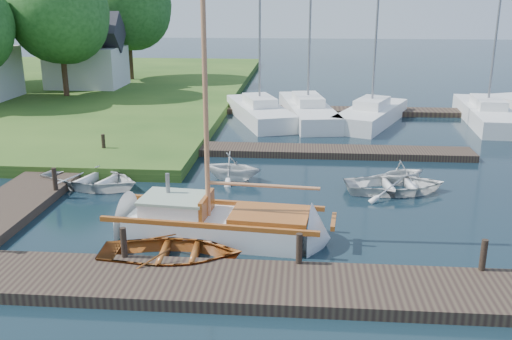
# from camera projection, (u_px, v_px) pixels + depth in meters

# --- Properties ---
(ground) EXTENTS (160.00, 160.00, 0.00)m
(ground) POSITION_uv_depth(u_px,v_px,m) (256.00, 204.00, 19.37)
(ground) COLOR black
(ground) RESTS_ON ground
(near_dock) EXTENTS (18.00, 2.20, 0.30)m
(near_dock) POSITION_uv_depth(u_px,v_px,m) (235.00, 285.00, 13.61)
(near_dock) COLOR black
(near_dock) RESTS_ON ground
(left_dock) EXTENTS (2.20, 18.00, 0.30)m
(left_dock) POSITION_uv_depth(u_px,v_px,m) (53.00, 176.00, 21.86)
(left_dock) COLOR black
(left_dock) RESTS_ON ground
(far_dock) EXTENTS (14.00, 1.60, 0.30)m
(far_dock) POSITION_uv_depth(u_px,v_px,m) (313.00, 151.00, 25.36)
(far_dock) COLOR black
(far_dock) RESTS_ON ground
(pontoon) EXTENTS (30.00, 1.60, 0.30)m
(pontoon) POSITION_uv_depth(u_px,v_px,m) (446.00, 113.00, 33.79)
(pontoon) COLOR black
(pontoon) RESTS_ON ground
(mooring_post_1) EXTENTS (0.16, 0.16, 0.80)m
(mooring_post_1) POSITION_uv_depth(u_px,v_px,m) (124.00, 242.00, 14.64)
(mooring_post_1) COLOR black
(mooring_post_1) RESTS_ON near_dock
(mooring_post_2) EXTENTS (0.16, 0.16, 0.80)m
(mooring_post_2) POSITION_uv_depth(u_px,v_px,m) (299.00, 248.00, 14.28)
(mooring_post_2) COLOR black
(mooring_post_2) RESTS_ON near_dock
(mooring_post_3) EXTENTS (0.16, 0.16, 0.80)m
(mooring_post_3) POSITION_uv_depth(u_px,v_px,m) (483.00, 255.00, 13.92)
(mooring_post_3) COLOR black
(mooring_post_3) RESTS_ON near_dock
(mooring_post_4) EXTENTS (0.16, 0.16, 0.80)m
(mooring_post_4) POSITION_uv_depth(u_px,v_px,m) (55.00, 179.00, 19.72)
(mooring_post_4) COLOR black
(mooring_post_4) RESTS_ON left_dock
(mooring_post_5) EXTENTS (0.16, 0.16, 0.80)m
(mooring_post_5) POSITION_uv_depth(u_px,v_px,m) (103.00, 143.00, 24.48)
(mooring_post_5) COLOR black
(mooring_post_5) RESTS_ON left_dock
(sailboat) EXTENTS (7.31, 2.65, 9.83)m
(sailboat) POSITION_uv_depth(u_px,v_px,m) (221.00, 227.00, 16.55)
(sailboat) COLOR silver
(sailboat) RESTS_ON ground
(dinghy) EXTENTS (3.89, 2.88, 0.77)m
(dinghy) POSITION_uv_depth(u_px,v_px,m) (171.00, 250.00, 14.94)
(dinghy) COLOR #8D4315
(dinghy) RESTS_ON ground
(tender_a) EXTENTS (4.53, 3.81, 0.80)m
(tender_a) POSITION_uv_depth(u_px,v_px,m) (91.00, 176.00, 21.00)
(tender_a) COLOR silver
(tender_a) RESTS_ON ground
(tender_b) EXTENTS (2.63, 2.39, 1.19)m
(tender_b) POSITION_uv_depth(u_px,v_px,m) (232.00, 165.00, 21.76)
(tender_b) COLOR silver
(tender_b) RESTS_ON ground
(tender_c) EXTENTS (3.88, 2.99, 0.74)m
(tender_c) POSITION_uv_depth(u_px,v_px,m) (395.00, 182.00, 20.44)
(tender_c) COLOR silver
(tender_c) RESTS_ON ground
(tender_d) EXTENTS (2.44, 2.34, 1.00)m
(tender_d) POSITION_uv_depth(u_px,v_px,m) (403.00, 170.00, 21.39)
(tender_d) COLOR silver
(tender_d) RESTS_ON ground
(marina_boat_0) EXTENTS (4.58, 7.88, 11.24)m
(marina_boat_0) POSITION_uv_depth(u_px,v_px,m) (260.00, 111.00, 32.16)
(marina_boat_0) COLOR silver
(marina_boat_0) RESTS_ON ground
(marina_boat_1) EXTENTS (3.64, 8.97, 9.41)m
(marina_boat_1) POSITION_uv_depth(u_px,v_px,m) (308.00, 110.00, 32.53)
(marina_boat_1) COLOR silver
(marina_boat_1) RESTS_ON ground
(marina_boat_2) EXTENTS (4.83, 7.48, 11.19)m
(marina_boat_2) POSITION_uv_depth(u_px,v_px,m) (371.00, 113.00, 31.42)
(marina_boat_2) COLOR silver
(marina_boat_2) RESTS_ON ground
(marina_boat_4) EXTENTS (2.81, 8.65, 11.82)m
(marina_boat_4) POSITION_uv_depth(u_px,v_px,m) (487.00, 113.00, 31.61)
(marina_boat_4) COLOR silver
(marina_boat_4) RESTS_ON ground
(house_c) EXTENTS (5.25, 4.00, 5.28)m
(house_c) POSITION_uv_depth(u_px,v_px,m) (86.00, 57.00, 40.69)
(house_c) COLOR silver
(house_c) RESTS_ON shore
(tree_3) EXTENTS (6.41, 6.38, 8.74)m
(tree_3) POSITION_uv_depth(u_px,v_px,m) (59.00, 12.00, 35.98)
(tree_3) COLOR #332114
(tree_3) RESTS_ON shore
(tree_7) EXTENTS (6.83, 6.83, 9.38)m
(tree_7) POSITION_uv_depth(u_px,v_px,m) (127.00, 4.00, 43.34)
(tree_7) COLOR #332114
(tree_7) RESTS_ON shore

